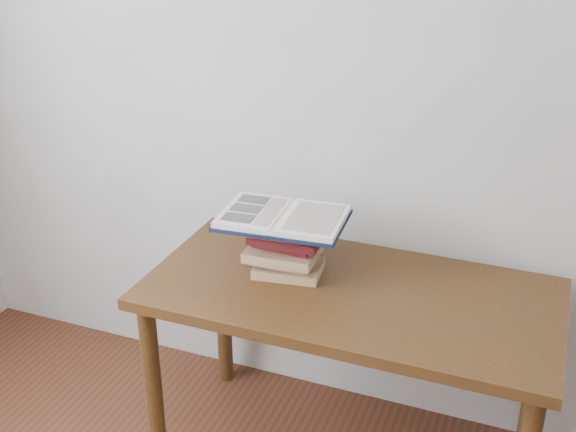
% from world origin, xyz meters
% --- Properties ---
extents(desk, '(1.32, 0.66, 0.71)m').
position_xyz_m(desk, '(0.09, 1.38, 0.61)').
color(desk, '#4F3213').
rests_on(desk, ground).
extents(book_stack, '(0.26, 0.20, 0.18)m').
position_xyz_m(book_stack, '(-0.15, 1.41, 0.80)').
color(book_stack, '#A77D56').
rests_on(book_stack, desk).
extents(open_book, '(0.42, 0.31, 0.03)m').
position_xyz_m(open_book, '(-0.16, 1.41, 0.90)').
color(open_book, black).
rests_on(open_book, book_stack).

